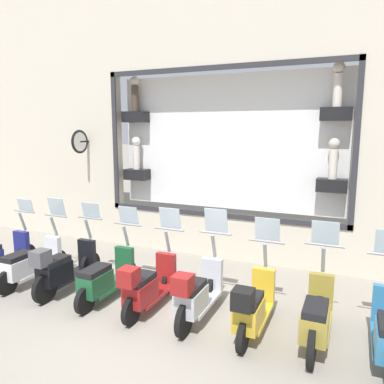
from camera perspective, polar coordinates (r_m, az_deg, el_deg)
The scene contains 9 objects.
ground_plane at distance 6.43m, azimuth -6.76°, elevation -19.24°, with size 120.00×120.00×0.00m, color gray.
building_facade at distance 9.24m, azimuth 4.95°, elevation 24.50°, with size 1.23×36.00×10.71m.
scooter_olive_1 at distance 5.91m, azimuth 18.46°, elevation -17.53°, with size 1.81×0.61×1.67m.
scooter_yellow_2 at distance 5.97m, azimuth 9.20°, elevation -16.79°, with size 1.79×0.60×1.63m.
scooter_silver_3 at distance 6.23m, azimuth 0.74°, elevation -15.19°, with size 1.81×0.60×1.71m.
scooter_red_4 at distance 6.61m, azimuth -6.88°, elevation -13.94°, with size 1.79×0.60×1.65m.
scooter_green_5 at distance 7.15m, azimuth -13.13°, elevation -12.65°, with size 1.79×0.60×1.59m.
scooter_black_6 at distance 7.65m, azimuth -19.02°, elevation -10.91°, with size 1.81×0.61×1.60m.
scooter_white_7 at distance 8.32m, azimuth -23.49°, elevation -9.97°, with size 1.79×0.61×1.63m.
Camera 1 is at (-4.84, -2.89, 3.10)m, focal length 35.00 mm.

